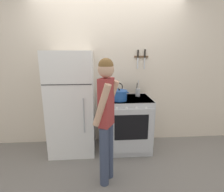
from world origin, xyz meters
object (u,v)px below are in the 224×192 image
(refrigerator, at_px, (72,103))
(stove_range, at_px, (128,124))
(dutch_oven_pot, at_px, (119,95))
(tea_kettle, at_px, (118,93))
(utensil_jar, at_px, (138,92))
(person, at_px, (106,116))

(refrigerator, bearing_deg, stove_range, -1.75)
(stove_range, distance_m, dutch_oven_pot, 0.56)
(refrigerator, distance_m, dutch_oven_pot, 0.79)
(stove_range, bearing_deg, dutch_oven_pot, -149.80)
(tea_kettle, height_order, utensil_jar, utensil_jar)
(refrigerator, bearing_deg, person, -55.99)
(person, bearing_deg, utensil_jar, -5.64)
(utensil_jar, xyz_separation_m, person, (-0.58, -0.92, -0.07))
(tea_kettle, relative_size, utensil_jar, 0.91)
(utensil_jar, bearing_deg, refrigerator, -173.44)
(refrigerator, bearing_deg, utensil_jar, 6.56)
(stove_range, height_order, utensil_jar, utensil_jar)
(stove_range, xyz_separation_m, tea_kettle, (-0.15, 0.15, 0.51))
(refrigerator, bearing_deg, dutch_oven_pot, -9.34)
(utensil_jar, distance_m, person, 1.09)
(dutch_oven_pot, bearing_deg, refrigerator, 170.66)
(dutch_oven_pot, relative_size, utensil_jar, 1.07)
(dutch_oven_pot, height_order, person, person)
(tea_kettle, bearing_deg, dutch_oven_pot, -93.02)
(tea_kettle, distance_m, utensil_jar, 0.34)
(tea_kettle, bearing_deg, utensil_jar, 1.11)
(dutch_oven_pot, relative_size, person, 0.19)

